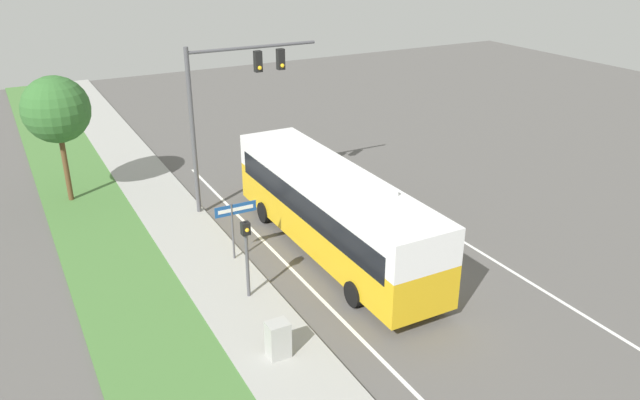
{
  "coord_description": "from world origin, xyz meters",
  "views": [
    {
      "loc": [
        -12.38,
        -15.66,
        11.71
      ],
      "look_at": [
        -1.54,
        4.45,
        1.83
      ],
      "focal_mm": 35.0,
      "sensor_mm": 36.0,
      "label": 1
    }
  ],
  "objects_px": {
    "signal_gantry": "(228,96)",
    "street_sign": "(235,219)",
    "bus": "(332,206)",
    "utility_cabinet": "(278,339)",
    "pedestrian_signal": "(247,247)"
  },
  "relations": [
    {
      "from": "bus",
      "to": "pedestrian_signal",
      "type": "bearing_deg",
      "value": -158.3
    },
    {
      "from": "signal_gantry",
      "to": "bus",
      "type": "bearing_deg",
      "value": -72.99
    },
    {
      "from": "pedestrian_signal",
      "to": "street_sign",
      "type": "xyz_separation_m",
      "value": [
        0.63,
        2.77,
        -0.24
      ]
    },
    {
      "from": "street_sign",
      "to": "utility_cabinet",
      "type": "height_order",
      "value": "street_sign"
    },
    {
      "from": "signal_gantry",
      "to": "pedestrian_signal",
      "type": "bearing_deg",
      "value": -107.43
    },
    {
      "from": "bus",
      "to": "street_sign",
      "type": "relative_size",
      "value": 5.06
    },
    {
      "from": "bus",
      "to": "street_sign",
      "type": "xyz_separation_m",
      "value": [
        -3.59,
        1.09,
        -0.2
      ]
    },
    {
      "from": "pedestrian_signal",
      "to": "street_sign",
      "type": "height_order",
      "value": "pedestrian_signal"
    },
    {
      "from": "signal_gantry",
      "to": "street_sign",
      "type": "bearing_deg",
      "value": -109.96
    },
    {
      "from": "utility_cabinet",
      "to": "street_sign",
      "type": "bearing_deg",
      "value": 79.85
    },
    {
      "from": "bus",
      "to": "pedestrian_signal",
      "type": "relative_size",
      "value": 4.17
    },
    {
      "from": "bus",
      "to": "utility_cabinet",
      "type": "relative_size",
      "value": 10.59
    },
    {
      "from": "signal_gantry",
      "to": "street_sign",
      "type": "distance_m",
      "value": 6.22
    },
    {
      "from": "signal_gantry",
      "to": "utility_cabinet",
      "type": "bearing_deg",
      "value": -104.55
    },
    {
      "from": "utility_cabinet",
      "to": "bus",
      "type": "bearing_deg",
      "value": 47.71
    }
  ]
}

